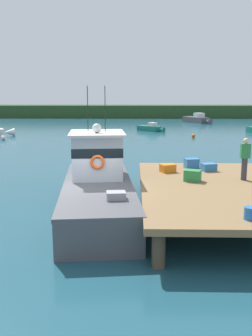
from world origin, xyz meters
name	(u,v)px	position (x,y,z in m)	size (l,w,h in m)	color
ground_plane	(92,216)	(0.00, 0.00, 0.00)	(200.00, 200.00, 0.00)	#1E4C5B
dock	(223,189)	(4.80, 0.00, 1.07)	(6.00, 9.00, 1.20)	#4C3D2D
main_fishing_boat	(98,185)	(0.14, 0.75, 1.01)	(3.40, 9.94, 4.80)	#4C4C51
crate_single_by_cleat	(192,163)	(4.13, 3.29, 1.41)	(0.60, 0.44, 0.43)	#3370B2
crate_stack_mid_dock	(193,176)	(3.78, 0.71, 1.41)	(0.60, 0.44, 0.43)	#2D8442
crate_single_far	(168,168)	(2.98, 2.39, 1.37)	(0.60, 0.44, 0.33)	orange
crate_stack_near_edge	(209,167)	(4.77, 2.65, 1.36)	(0.60, 0.44, 0.33)	#3370B2
bait_bucket	(250,213)	(4.62, -3.72, 1.37)	(0.32, 0.32, 0.34)	#2866B2
deckhand_by_the_boat	(245,158)	(5.79, 0.94, 2.06)	(0.36, 0.22, 1.63)	#383842
moored_boat_outer_mooring	(151,128)	(3.53, 32.91, 0.37)	(3.48, 3.65, 1.07)	#196B5B
moored_boat_near_channel	(197,119)	(11.53, 46.58, 0.55)	(4.00, 6.21, 1.61)	#4C4C51
mooring_buoy_channel_marker	(85,133)	(-4.04, 28.56, 0.18)	(0.37, 0.37, 0.37)	red
mooring_buoy_spare_mooring	(3,138)	(-11.53, 23.17, 0.23)	(0.46, 0.46, 0.46)	silver
mooring_buoy_outer	(193,136)	(7.73, 25.78, 0.20)	(0.40, 0.40, 0.40)	#EA5B19
far_shoreline	(127,111)	(0.00, 62.00, 1.20)	(120.00, 8.00, 2.40)	#284723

